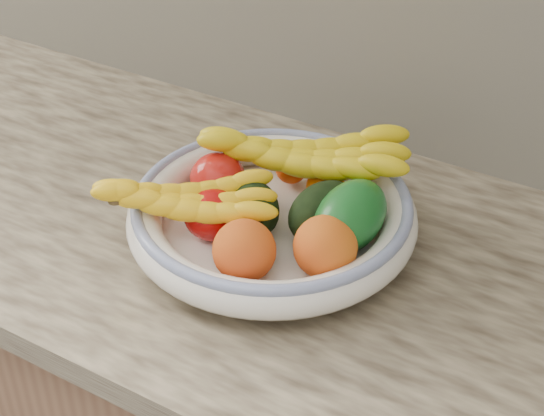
% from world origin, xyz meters
% --- Properties ---
extents(fruit_bowl, '(0.39, 0.39, 0.08)m').
position_xyz_m(fruit_bowl, '(0.00, 1.66, 0.95)').
color(fruit_bowl, white).
rests_on(fruit_bowl, kitchen_counter).
extents(clementine_back_left, '(0.05, 0.05, 0.04)m').
position_xyz_m(clementine_back_left, '(-0.03, 1.77, 0.95)').
color(clementine_back_left, '#ED4A04').
rests_on(clementine_back_left, fruit_bowl).
extents(clementine_back_right, '(0.07, 0.07, 0.05)m').
position_xyz_m(clementine_back_right, '(0.03, 1.75, 0.95)').
color(clementine_back_right, orange).
rests_on(clementine_back_right, fruit_bowl).
extents(tomato_left, '(0.10, 0.10, 0.07)m').
position_xyz_m(tomato_left, '(-0.10, 1.68, 0.96)').
color(tomato_left, red).
rests_on(tomato_left, fruit_bowl).
extents(tomato_near_left, '(0.08, 0.08, 0.07)m').
position_xyz_m(tomato_near_left, '(-0.06, 1.61, 0.96)').
color(tomato_near_left, '#AF0A09').
rests_on(tomato_near_left, fruit_bowl).
extents(avocado_center, '(0.11, 0.12, 0.07)m').
position_xyz_m(avocado_center, '(-0.02, 1.64, 0.96)').
color(avocado_center, black).
rests_on(avocado_center, fruit_bowl).
extents(avocado_right, '(0.10, 0.13, 0.08)m').
position_xyz_m(avocado_right, '(0.07, 1.68, 0.96)').
color(avocado_right, black).
rests_on(avocado_right, fruit_bowl).
extents(green_mango, '(0.11, 0.13, 0.11)m').
position_xyz_m(green_mango, '(0.11, 1.68, 0.98)').
color(green_mango, '#0F521A').
rests_on(green_mango, fruit_bowl).
extents(peach_front, '(0.10, 0.10, 0.08)m').
position_xyz_m(peach_front, '(0.02, 1.56, 0.97)').
color(peach_front, orange).
rests_on(peach_front, fruit_bowl).
extents(peach_right, '(0.10, 0.10, 0.08)m').
position_xyz_m(peach_right, '(0.10, 1.61, 0.97)').
color(peach_right, orange).
rests_on(peach_right, fruit_bowl).
extents(banana_bunch_back, '(0.33, 0.23, 0.09)m').
position_xyz_m(banana_bunch_back, '(-0.00, 1.75, 0.99)').
color(banana_bunch_back, yellow).
rests_on(banana_bunch_back, fruit_bowl).
extents(banana_bunch_front, '(0.26, 0.23, 0.07)m').
position_xyz_m(banana_bunch_front, '(-0.08, 1.58, 0.98)').
color(banana_bunch_front, yellow).
rests_on(banana_bunch_front, fruit_bowl).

